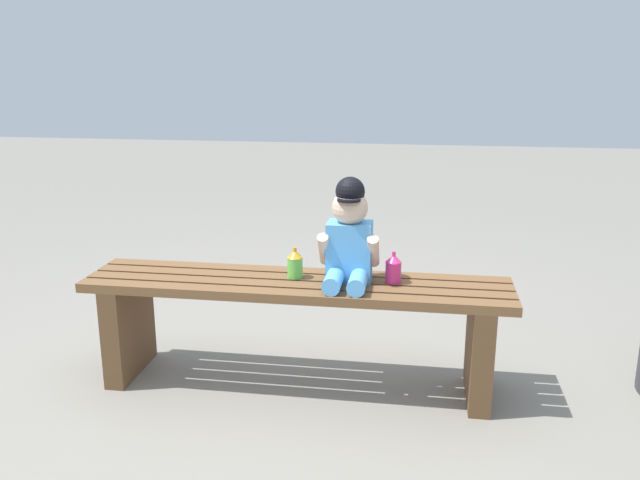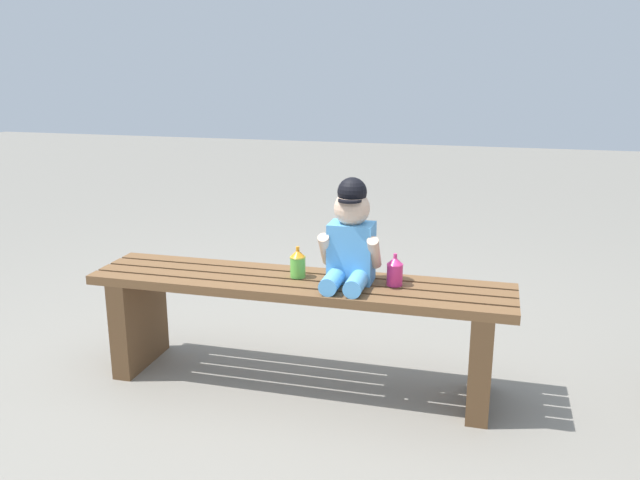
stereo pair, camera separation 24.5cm
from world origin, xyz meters
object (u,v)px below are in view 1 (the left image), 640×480
Objects in this scene: park_bench at (297,314)px; sippy_cup_right at (393,268)px; child_figure at (349,237)px; sippy_cup_left at (295,264)px.

park_bench is 13.34× the size of sippy_cup_right.
child_figure is at bearing 5.70° from park_bench.
child_figure is 3.26× the size of sippy_cup_right.
park_bench is 0.20m from sippy_cup_left.
sippy_cup_left is (-0.01, 0.03, 0.20)m from park_bench.
sippy_cup_right is at bearing 0.00° from sippy_cup_left.
sippy_cup_left is 1.00× the size of sippy_cup_right.
sippy_cup_left reaches higher than park_bench.
park_bench is 13.34× the size of sippy_cup_left.
child_figure reaches higher than sippy_cup_right.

